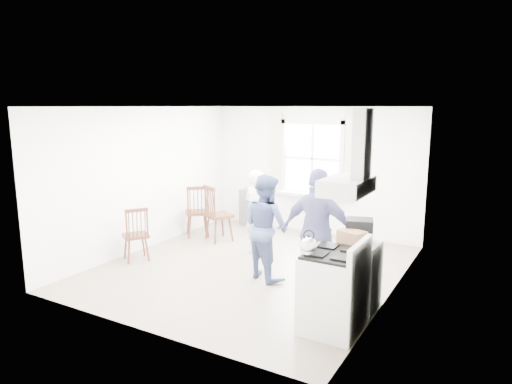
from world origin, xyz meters
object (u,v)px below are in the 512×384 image
windsor_chair_a (198,206)px  person_left (257,212)px  stereo_stack (359,230)px  windsor_chair_b (213,207)px  windsor_chair_c (137,229)px  person_mid (266,227)px  gas_stove (334,290)px  person_right (318,232)px  low_cabinet (358,275)px

windsor_chair_a → person_left: (1.56, -0.34, 0.12)m
windsor_chair_a → stereo_stack: bearing=-23.0°
windsor_chair_b → windsor_chair_c: bearing=-104.8°
windsor_chair_a → person_mid: person_mid is taller
stereo_stack → windsor_chair_a: stereo_stack is taller
windsor_chair_a → windsor_chair_b: (0.44, -0.08, 0.03)m
gas_stove → person_right: (-0.59, 0.94, 0.40)m
gas_stove → person_right: bearing=122.4°
person_right → stereo_stack: bearing=159.7°
windsor_chair_b → person_right: bearing=-25.9°
windsor_chair_c → gas_stove: bearing=-9.4°
windsor_chair_c → person_right: (3.13, 0.32, 0.31)m
person_left → windsor_chair_a: bearing=2.3°
gas_stove → stereo_stack: 0.92m
windsor_chair_b → person_left: size_ratio=0.73×
stereo_stack → person_left: person_left is taller
low_cabinet → windsor_chair_b: size_ratio=0.81×
low_cabinet → windsor_chair_a: 4.14m
windsor_chair_a → person_left: size_ratio=0.70×
windsor_chair_c → person_left: person_left is taller
windsor_chair_a → windsor_chair_c: 1.71m
windsor_chair_c → person_mid: 2.29m
gas_stove → person_left: 2.95m
stereo_stack → windsor_chair_a: 4.14m
low_cabinet → windsor_chair_c: bearing=-178.7°
windsor_chair_c → person_left: size_ratio=0.62×
gas_stove → low_cabinet: gas_stove is taller
stereo_stack → person_left: (-2.22, 1.26, -0.28)m
windsor_chair_b → person_left: bearing=-13.2°
person_mid → person_right: (0.90, -0.14, 0.08)m
low_cabinet → windsor_chair_c: (-3.80, -0.08, 0.13)m
person_mid → person_right: bearing=-164.3°
stereo_stack → windsor_chair_c: bearing=-178.5°
person_left → stereo_stack: bearing=165.0°
windsor_chair_a → windsor_chair_c: size_ratio=1.12×
gas_stove → windsor_chair_a: (-3.73, 2.32, 0.16)m
stereo_stack → windsor_chair_c: (-3.78, -0.10, -0.47)m
stereo_stack → person_mid: size_ratio=0.25×
windsor_chair_a → windsor_chair_b: 0.45m
low_cabinet → windsor_chair_b: bearing=155.3°
windsor_chair_c → stereo_stack: bearing=1.5°
person_left → person_mid: person_mid is taller
low_cabinet → person_left: (-2.24, 1.28, 0.31)m
gas_stove → person_right: person_right is taller
gas_stove → windsor_chair_c: (-3.73, 0.62, 0.09)m
stereo_stack → person_right: size_ratio=0.23×
gas_stove → windsor_chair_a: size_ratio=1.05×
gas_stove → windsor_chair_c: size_ratio=1.18×
person_left → person_right: 1.89m
person_mid → person_left: bearing=-29.0°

